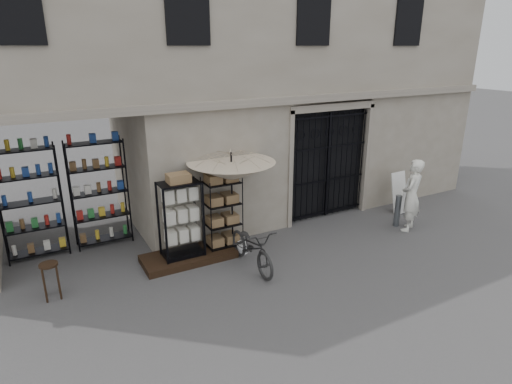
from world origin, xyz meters
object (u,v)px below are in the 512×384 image
bicycle (252,267)px  easel_sign (404,194)px  white_bucket (243,247)px  steel_bollard (397,211)px  shopkeeper (407,229)px  wooden_stool (51,280)px  display_cabinet (181,223)px  wire_rack (222,215)px  market_umbrella (231,166)px

bicycle → easel_sign: size_ratio=1.60×
white_bucket → steel_bollard: bearing=-7.7°
steel_bollard → shopkeeper: bearing=-74.8°
steel_bollard → shopkeeper: 0.52m
wooden_stool → easel_sign: 8.96m
display_cabinet → wire_rack: size_ratio=1.03×
display_cabinet → wooden_stool: (-2.60, -0.21, -0.52)m
wire_rack → easel_sign: size_ratio=1.57×
white_bucket → easel_sign: 5.05m
market_umbrella → steel_bollard: (4.31, -0.84, -1.56)m
bicycle → display_cabinet: bearing=141.6°
display_cabinet → steel_bollard: bearing=-5.4°
wooden_stool → shopkeeper: (8.21, -0.90, -0.37)m
wire_rack → bicycle: bearing=-61.2°
bicycle → wooden_stool: bearing=169.1°
market_umbrella → bicycle: 2.20m
white_bucket → wooden_stool: wooden_stool is taller
market_umbrella → wooden_stool: size_ratio=3.89×
display_cabinet → wire_rack: 0.99m
display_cabinet → bicycle: (1.19, -0.94, -0.89)m
shopkeeper → display_cabinet: bearing=-42.2°
market_umbrella → bicycle: market_umbrella is taller
bicycle → steel_bollard: size_ratio=2.13×
white_bucket → bicycle: size_ratio=0.14×
bicycle → shopkeeper: (4.42, -0.18, 0.00)m
market_umbrella → white_bucket: market_umbrella is taller
market_umbrella → easel_sign: 5.34m
wire_rack → shopkeeper: size_ratio=0.94×
wire_rack → market_umbrella: bearing=2.2°
wire_rack → steel_bollard: (4.53, -0.90, -0.43)m
shopkeeper → easel_sign: easel_sign is taller
white_bucket → steel_bollard: size_ratio=0.30×
wire_rack → wooden_stool: size_ratio=2.46×
wire_rack → steel_bollard: wire_rack is taller
display_cabinet → easel_sign: display_cabinet is taller
bicycle → easel_sign: bearing=7.8°
display_cabinet → shopkeeper: 5.78m
wire_rack → easel_sign: 5.38m
bicycle → easel_sign: 5.25m
display_cabinet → market_umbrella: market_umbrella is taller
display_cabinet → market_umbrella: size_ratio=0.65×
easel_sign → market_umbrella: bearing=174.2°
steel_bollard → market_umbrella: bearing=169.0°
display_cabinet → steel_bollard: 5.60m
shopkeeper → easel_sign: bearing=-161.2°
display_cabinet → white_bucket: (1.32, -0.24, -0.77)m
display_cabinet → white_bucket: bearing=-7.3°
wooden_stool → wire_rack: bearing=4.8°
wire_rack → market_umbrella: 1.15m
display_cabinet → steel_bollard: size_ratio=2.14×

